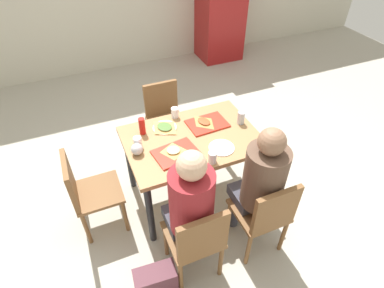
% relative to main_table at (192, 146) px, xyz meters
% --- Properties ---
extents(ground_plane, '(10.00, 10.00, 0.02)m').
position_rel_main_table_xyz_m(ground_plane, '(0.00, 0.00, -0.67)').
color(ground_plane, '#B2AD9E').
extents(main_table, '(1.18, 0.83, 0.76)m').
position_rel_main_table_xyz_m(main_table, '(0.00, 0.00, 0.00)').
color(main_table, '#9E7247').
rests_on(main_table, ground_plane).
extents(chair_near_left, '(0.40, 0.40, 0.84)m').
position_rel_main_table_xyz_m(chair_near_left, '(-0.29, -0.80, -0.17)').
color(chair_near_left, brown).
rests_on(chair_near_left, ground_plane).
extents(chair_near_right, '(0.40, 0.40, 0.84)m').
position_rel_main_table_xyz_m(chair_near_right, '(0.29, -0.80, -0.17)').
color(chair_near_right, brown).
rests_on(chair_near_right, ground_plane).
extents(chair_far_side, '(0.40, 0.40, 0.84)m').
position_rel_main_table_xyz_m(chair_far_side, '(0.00, 0.80, -0.17)').
color(chair_far_side, brown).
rests_on(chair_far_side, ground_plane).
extents(chair_left_end, '(0.40, 0.40, 0.84)m').
position_rel_main_table_xyz_m(chair_left_end, '(-0.97, 0.00, -0.17)').
color(chair_left_end, brown).
rests_on(chair_left_end, ground_plane).
extents(person_in_red, '(0.32, 0.42, 1.25)m').
position_rel_main_table_xyz_m(person_in_red, '(-0.29, -0.66, 0.08)').
color(person_in_red, '#383842').
rests_on(person_in_red, ground_plane).
extents(person_in_brown_jacket, '(0.32, 0.42, 1.25)m').
position_rel_main_table_xyz_m(person_in_brown_jacket, '(0.29, -0.66, 0.08)').
color(person_in_brown_jacket, '#383842').
rests_on(person_in_brown_jacket, ground_plane).
extents(tray_red_near, '(0.39, 0.31, 0.02)m').
position_rel_main_table_xyz_m(tray_red_near, '(-0.21, -0.14, 0.11)').
color(tray_red_near, red).
rests_on(tray_red_near, main_table).
extents(tray_red_far, '(0.37, 0.28, 0.02)m').
position_rel_main_table_xyz_m(tray_red_far, '(0.21, 0.12, 0.11)').
color(tray_red_far, red).
rests_on(tray_red_far, main_table).
extents(paper_plate_center, '(0.22, 0.22, 0.01)m').
position_rel_main_table_xyz_m(paper_plate_center, '(-0.18, 0.23, 0.10)').
color(paper_plate_center, white).
rests_on(paper_plate_center, main_table).
extents(paper_plate_near_edge, '(0.22, 0.22, 0.01)m').
position_rel_main_table_xyz_m(paper_plate_near_edge, '(0.18, -0.23, 0.10)').
color(paper_plate_near_edge, white).
rests_on(paper_plate_near_edge, main_table).
extents(pizza_slice_a, '(0.20, 0.20, 0.02)m').
position_rel_main_table_xyz_m(pizza_slice_a, '(-0.22, -0.12, 0.12)').
color(pizza_slice_a, tan).
rests_on(pizza_slice_a, tray_red_near).
extents(pizza_slice_b, '(0.19, 0.23, 0.02)m').
position_rel_main_table_xyz_m(pizza_slice_b, '(0.18, 0.14, 0.12)').
color(pizza_slice_b, '#C68C47').
rests_on(pizza_slice_b, tray_red_far).
extents(pizza_slice_c, '(0.25, 0.27, 0.02)m').
position_rel_main_table_xyz_m(pizza_slice_c, '(-0.18, 0.22, 0.12)').
color(pizza_slice_c, tan).
rests_on(pizza_slice_c, paper_plate_center).
extents(plastic_cup_a, '(0.07, 0.07, 0.10)m').
position_rel_main_table_xyz_m(plastic_cup_a, '(-0.03, 0.35, 0.15)').
color(plastic_cup_a, white).
rests_on(plastic_cup_a, main_table).
extents(plastic_cup_b, '(0.07, 0.07, 0.10)m').
position_rel_main_table_xyz_m(plastic_cup_b, '(0.03, -0.35, 0.15)').
color(plastic_cup_b, white).
rests_on(plastic_cup_b, main_table).
extents(plastic_cup_c, '(0.07, 0.07, 0.10)m').
position_rel_main_table_xyz_m(plastic_cup_c, '(-0.47, 0.06, 0.15)').
color(plastic_cup_c, white).
rests_on(plastic_cup_c, main_table).
extents(soda_can, '(0.07, 0.07, 0.12)m').
position_rel_main_table_xyz_m(soda_can, '(0.50, 0.02, 0.16)').
color(soda_can, '#B7BCC6').
rests_on(soda_can, main_table).
extents(condiment_bottle, '(0.06, 0.06, 0.16)m').
position_rel_main_table_xyz_m(condiment_bottle, '(-0.38, 0.23, 0.18)').
color(condiment_bottle, red).
rests_on(condiment_bottle, main_table).
extents(foil_bundle, '(0.10, 0.10, 0.10)m').
position_rel_main_table_xyz_m(foil_bundle, '(-0.50, -0.02, 0.15)').
color(foil_bundle, silver).
rests_on(foil_bundle, main_table).
extents(handbag, '(0.33, 0.19, 0.28)m').
position_rel_main_table_xyz_m(handbag, '(-0.64, -0.81, -0.52)').
color(handbag, '#592D38').
rests_on(handbag, ground_plane).
extents(drink_fridge, '(0.70, 0.60, 1.90)m').
position_rel_main_table_xyz_m(drink_fridge, '(1.72, 2.85, 0.29)').
color(drink_fridge, maroon).
rests_on(drink_fridge, ground_plane).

